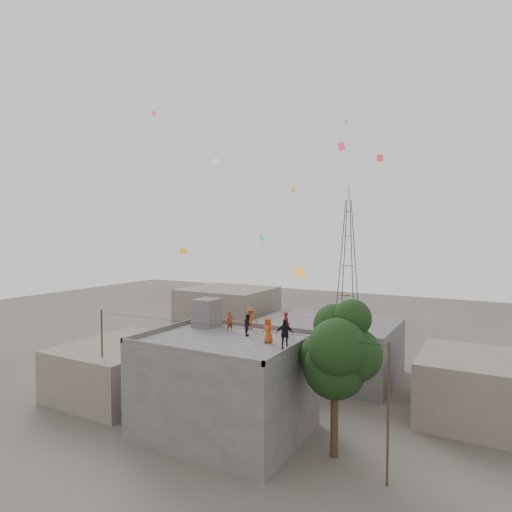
{
  "coord_description": "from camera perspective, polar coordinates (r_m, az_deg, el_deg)",
  "views": [
    {
      "loc": [
        14.88,
        -22.7,
        12.75
      ],
      "look_at": [
        1.87,
        0.83,
        11.42
      ],
      "focal_mm": 30.0,
      "sensor_mm": 36.0,
      "label": 1
    }
  ],
  "objects": [
    {
      "name": "kites",
      "position": [
        30.94,
        4.03,
        8.79
      ],
      "size": [
        20.07,
        17.86,
        12.76
      ],
      "color": "orange",
      "rests_on": "ground"
    },
    {
      "name": "person_dark_child",
      "position": [
        28.62,
        -1.04,
        -9.15
      ],
      "size": [
        0.8,
        0.87,
        1.43
      ],
      "primitive_type": "imported",
      "rotation": [
        0.0,
        0.0,
        2.06
      ],
      "color": "black",
      "rests_on": "main_building"
    },
    {
      "name": "stair_head_box",
      "position": [
        31.61,
        -6.57,
        -7.49
      ],
      "size": [
        1.6,
        1.8,
        2.0
      ],
      "primitive_type": "cube",
      "color": "#514E4B",
      "rests_on": "main_building"
    },
    {
      "name": "transmission_tower",
      "position": [
        65.58,
        12.15,
        -0.46
      ],
      "size": [
        2.97,
        2.97,
        20.01
      ],
      "color": "black",
      "rests_on": "ground"
    },
    {
      "name": "tree",
      "position": [
        25.36,
        10.92,
        -12.42
      ],
      "size": [
        4.9,
        4.6,
        9.1
      ],
      "color": "black",
      "rests_on": "ground"
    },
    {
      "name": "main_building",
      "position": [
        28.82,
        -4.25,
        -16.85
      ],
      "size": [
        10.0,
        8.0,
        6.1
      ],
      "color": "#514E4B",
      "rests_on": "ground"
    },
    {
      "name": "neighbor_north",
      "position": [
        40.22,
        9.48,
        -11.98
      ],
      "size": [
        12.0,
        9.0,
        5.0
      ],
      "primitive_type": "cube",
      "color": "#514E4B",
      "rests_on": "ground"
    },
    {
      "name": "utility_line",
      "position": [
        27.32,
        -4.83,
        -16.25
      ],
      "size": [
        20.12,
        0.62,
        7.4
      ],
      "color": "black",
      "rests_on": "ground"
    },
    {
      "name": "person_orange_adult",
      "position": [
        30.36,
        -0.77,
        -8.33
      ],
      "size": [
        1.11,
        0.8,
        1.55
      ],
      "primitive_type": "imported",
      "rotation": [
        0.0,
        0.0,
        -2.89
      ],
      "color": "#AB4A13",
      "rests_on": "main_building"
    },
    {
      "name": "neighbor_northwest",
      "position": [
        46.93,
        -3.77,
        -8.55
      ],
      "size": [
        9.0,
        8.0,
        7.0
      ],
      "primitive_type": "cube",
      "color": "#6A6154",
      "rests_on": "ground"
    },
    {
      "name": "parapet",
      "position": [
        27.91,
        -4.27,
        -10.65
      ],
      "size": [
        10.0,
        8.0,
        0.3
      ],
      "color": "#514E4B",
      "rests_on": "main_building"
    },
    {
      "name": "person_red_adult",
      "position": [
        28.26,
        4.05,
        -9.09
      ],
      "size": [
        0.72,
        0.65,
        1.64
      ],
      "primitive_type": "imported",
      "rotation": [
        0.0,
        0.0,
        2.59
      ],
      "color": "maroon",
      "rests_on": "main_building"
    },
    {
      "name": "person_orange_child",
      "position": [
        26.72,
        1.63,
        -9.88
      ],
      "size": [
        0.82,
        0.59,
        1.55
      ],
      "primitive_type": "imported",
      "rotation": [
        0.0,
        0.0,
        -0.14
      ],
      "color": "#B94615",
      "rests_on": "main_building"
    },
    {
      "name": "person_red_child",
      "position": [
        29.88,
        -3.51,
        -8.7
      ],
      "size": [
        0.54,
        0.59,
        1.37
      ],
      "primitive_type": "imported",
      "rotation": [
        0.0,
        0.0,
        1.03
      ],
      "color": "maroon",
      "rests_on": "main_building"
    },
    {
      "name": "neighbor_west",
      "position": [
        37.36,
        -17.17,
        -14.03
      ],
      "size": [
        8.0,
        10.0,
        4.0
      ],
      "primitive_type": "cube",
      "color": "#6A6154",
      "rests_on": "ground"
    },
    {
      "name": "neighbor_east",
      "position": [
        34.37,
        27.0,
        -15.36
      ],
      "size": [
        7.0,
        8.0,
        4.4
      ],
      "primitive_type": "cube",
      "color": "#6A6154",
      "rests_on": "ground"
    },
    {
      "name": "person_dark_adult",
      "position": [
        25.4,
        3.83,
        -10.33
      ],
      "size": [
        1.1,
        0.87,
        1.75
      ],
      "primitive_type": "imported",
      "rotation": [
        0.0,
        0.0,
        0.51
      ],
      "color": "black",
      "rests_on": "main_building"
    },
    {
      "name": "ground",
      "position": [
        29.99,
        -4.22,
        -22.35
      ],
      "size": [
        140.0,
        140.0,
        0.0
      ],
      "primitive_type": "plane",
      "color": "#433E37",
      "rests_on": "ground"
    }
  ]
}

